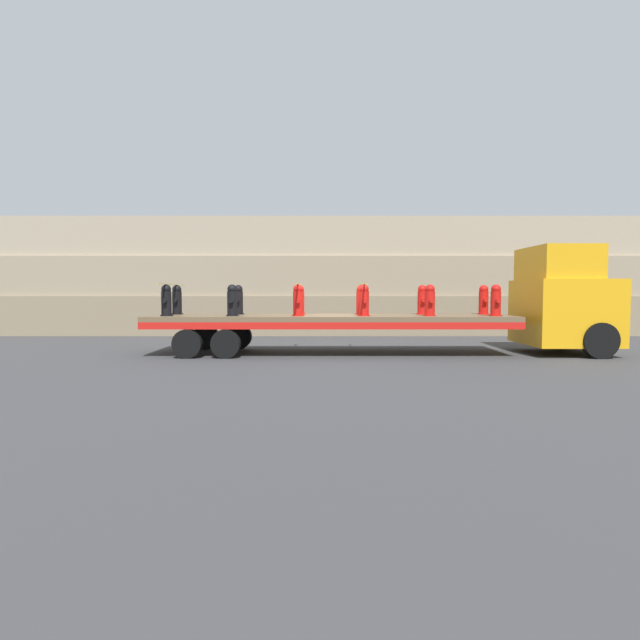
{
  "coord_description": "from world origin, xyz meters",
  "views": [
    {
      "loc": [
        -0.32,
        -15.1,
        1.85
      ],
      "look_at": [
        -0.32,
        0.0,
        1.02
      ],
      "focal_mm": 28.0,
      "sensor_mm": 36.0,
      "label": 1
    }
  ],
  "objects_px": {
    "fire_hydrant_black_near_0": "(166,301)",
    "fire_hydrant_red_near_4": "(430,301)",
    "fire_hydrant_red_far_4": "(422,300)",
    "truck_cab": "(566,301)",
    "fire_hydrant_red_near_3": "(364,301)",
    "fire_hydrant_black_far_1": "(238,300)",
    "fire_hydrant_red_far_5": "(484,300)",
    "fire_hydrant_red_far_2": "(300,300)",
    "fire_hydrant_black_near_1": "(232,301)",
    "fire_hydrant_red_near_2": "(298,301)",
    "fire_hydrant_black_far_0": "(177,300)",
    "fire_hydrant_red_near_5": "(496,301)",
    "fire_hydrant_red_far_3": "(361,300)",
    "flatbed_trailer": "(312,321)"
  },
  "relations": [
    {
      "from": "fire_hydrant_black_near_1",
      "to": "flatbed_trailer",
      "type": "bearing_deg",
      "value": 13.1
    },
    {
      "from": "fire_hydrant_red_near_5",
      "to": "fire_hydrant_black_near_1",
      "type": "bearing_deg",
      "value": 180.0
    },
    {
      "from": "fire_hydrant_red_near_2",
      "to": "fire_hydrant_red_near_3",
      "type": "bearing_deg",
      "value": 0.0
    },
    {
      "from": "fire_hydrant_red_near_4",
      "to": "fire_hydrant_red_near_5",
      "type": "bearing_deg",
      "value": 0.0
    },
    {
      "from": "fire_hydrant_black_far_0",
      "to": "flatbed_trailer",
      "type": "bearing_deg",
      "value": -7.25
    },
    {
      "from": "fire_hydrant_red_near_3",
      "to": "fire_hydrant_red_near_4",
      "type": "height_order",
      "value": "same"
    },
    {
      "from": "fire_hydrant_red_far_3",
      "to": "fire_hydrant_black_near_1",
      "type": "bearing_deg",
      "value": -164.31
    },
    {
      "from": "fire_hydrant_black_far_1",
      "to": "fire_hydrant_red_far_2",
      "type": "height_order",
      "value": "same"
    },
    {
      "from": "fire_hydrant_red_far_2",
      "to": "fire_hydrant_red_near_4",
      "type": "xyz_separation_m",
      "value": [
        3.85,
        -1.08,
        0.0
      ]
    },
    {
      "from": "fire_hydrant_black_near_0",
      "to": "fire_hydrant_red_near_4",
      "type": "height_order",
      "value": "same"
    },
    {
      "from": "fire_hydrant_red_near_3",
      "to": "truck_cab",
      "type": "bearing_deg",
      "value": 5.01
    },
    {
      "from": "fire_hydrant_black_near_0",
      "to": "fire_hydrant_red_near_5",
      "type": "bearing_deg",
      "value": 0.0
    },
    {
      "from": "fire_hydrant_red_near_3",
      "to": "fire_hydrant_black_near_0",
      "type": "bearing_deg",
      "value": 180.0
    },
    {
      "from": "fire_hydrant_red_far_4",
      "to": "fire_hydrant_red_far_5",
      "type": "xyz_separation_m",
      "value": [
        1.93,
        0.0,
        0.0
      ]
    },
    {
      "from": "fire_hydrant_black_near_0",
      "to": "fire_hydrant_red_far_4",
      "type": "bearing_deg",
      "value": 7.99
    },
    {
      "from": "fire_hydrant_black_near_1",
      "to": "fire_hydrant_red_near_3",
      "type": "relative_size",
      "value": 1.0
    },
    {
      "from": "truck_cab",
      "to": "fire_hydrant_red_near_3",
      "type": "height_order",
      "value": "truck_cab"
    },
    {
      "from": "truck_cab",
      "to": "fire_hydrant_red_near_5",
      "type": "relative_size",
      "value": 3.49
    },
    {
      "from": "fire_hydrant_red_near_2",
      "to": "fire_hydrant_red_far_3",
      "type": "distance_m",
      "value": 2.21
    },
    {
      "from": "fire_hydrant_black_near_0",
      "to": "fire_hydrant_black_near_1",
      "type": "height_order",
      "value": "same"
    },
    {
      "from": "fire_hydrant_black_far_1",
      "to": "fire_hydrant_red_far_3",
      "type": "distance_m",
      "value": 3.85
    },
    {
      "from": "fire_hydrant_black_near_1",
      "to": "fire_hydrant_red_far_2",
      "type": "relative_size",
      "value": 1.0
    },
    {
      "from": "flatbed_trailer",
      "to": "fire_hydrant_red_near_2",
      "type": "xyz_separation_m",
      "value": [
        -0.4,
        -0.54,
        0.64
      ]
    },
    {
      "from": "fire_hydrant_black_near_0",
      "to": "fire_hydrant_red_far_2",
      "type": "height_order",
      "value": "same"
    },
    {
      "from": "fire_hydrant_red_far_5",
      "to": "truck_cab",
      "type": "bearing_deg",
      "value": -13.12
    },
    {
      "from": "fire_hydrant_red_near_2",
      "to": "fire_hydrant_red_near_5",
      "type": "height_order",
      "value": "same"
    },
    {
      "from": "fire_hydrant_black_near_0",
      "to": "fire_hydrant_red_near_2",
      "type": "distance_m",
      "value": 3.85
    },
    {
      "from": "fire_hydrant_black_near_0",
      "to": "fire_hydrant_black_far_0",
      "type": "height_order",
      "value": "same"
    },
    {
      "from": "flatbed_trailer",
      "to": "fire_hydrant_red_near_3",
      "type": "bearing_deg",
      "value": -19.51
    },
    {
      "from": "flatbed_trailer",
      "to": "fire_hydrant_red_near_2",
      "type": "relative_size",
      "value": 11.74
    },
    {
      "from": "fire_hydrant_black_far_0",
      "to": "fire_hydrant_red_near_5",
      "type": "bearing_deg",
      "value": -6.41
    },
    {
      "from": "fire_hydrant_red_near_2",
      "to": "fire_hydrant_red_far_3",
      "type": "xyz_separation_m",
      "value": [
        1.93,
        1.08,
        0.0
      ]
    },
    {
      "from": "fire_hydrant_red_far_5",
      "to": "fire_hydrant_red_far_3",
      "type": "bearing_deg",
      "value": 180.0
    },
    {
      "from": "flatbed_trailer",
      "to": "fire_hydrant_red_near_5",
      "type": "relative_size",
      "value": 11.74
    },
    {
      "from": "fire_hydrant_red_far_3",
      "to": "fire_hydrant_red_near_4",
      "type": "xyz_separation_m",
      "value": [
        1.93,
        -1.08,
        0.0
      ]
    },
    {
      "from": "fire_hydrant_black_near_1",
      "to": "fire_hydrant_red_near_4",
      "type": "distance_m",
      "value": 5.78
    },
    {
      "from": "fire_hydrant_black_near_1",
      "to": "fire_hydrant_red_far_3",
      "type": "distance_m",
      "value": 4.0
    },
    {
      "from": "fire_hydrant_red_near_4",
      "to": "fire_hydrant_red_far_3",
      "type": "bearing_deg",
      "value": 150.67
    },
    {
      "from": "truck_cab",
      "to": "fire_hydrant_red_near_2",
      "type": "xyz_separation_m",
      "value": [
        -8.1,
        -0.54,
        0.03
      ]
    },
    {
      "from": "fire_hydrant_black_far_1",
      "to": "fire_hydrant_red_far_4",
      "type": "distance_m",
      "value": 5.78
    },
    {
      "from": "fire_hydrant_red_near_5",
      "to": "fire_hydrant_black_far_1",
      "type": "bearing_deg",
      "value": 172.01
    },
    {
      "from": "truck_cab",
      "to": "fire_hydrant_red_near_3",
      "type": "xyz_separation_m",
      "value": [
        -6.17,
        -0.54,
        0.03
      ]
    },
    {
      "from": "fire_hydrant_red_far_2",
      "to": "fire_hydrant_red_far_5",
      "type": "height_order",
      "value": "same"
    },
    {
      "from": "truck_cab",
      "to": "fire_hydrant_black_far_1",
      "type": "bearing_deg",
      "value": 176.91
    },
    {
      "from": "fire_hydrant_black_far_1",
      "to": "fire_hydrant_red_near_3",
      "type": "relative_size",
      "value": 1.0
    },
    {
      "from": "fire_hydrant_red_far_2",
      "to": "fire_hydrant_red_far_4",
      "type": "relative_size",
      "value": 1.0
    },
    {
      "from": "fire_hydrant_black_far_1",
      "to": "fire_hydrant_red_far_5",
      "type": "xyz_separation_m",
      "value": [
        7.7,
        0.0,
        0.0
      ]
    },
    {
      "from": "truck_cab",
      "to": "fire_hydrant_red_near_5",
      "type": "bearing_deg",
      "value": -166.88
    },
    {
      "from": "fire_hydrant_red_far_4",
      "to": "fire_hydrant_red_far_5",
      "type": "distance_m",
      "value": 1.93
    },
    {
      "from": "fire_hydrant_black_far_0",
      "to": "fire_hydrant_red_far_3",
      "type": "relative_size",
      "value": 1.0
    }
  ]
}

